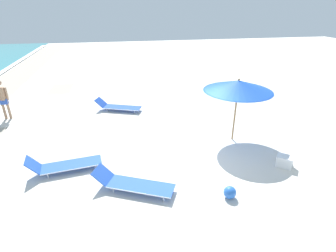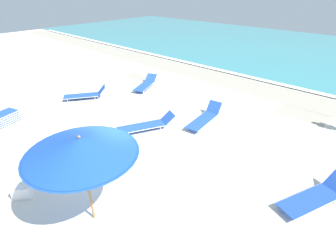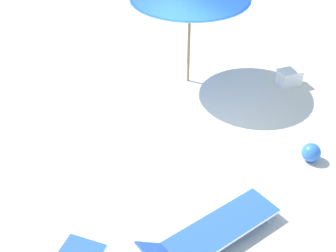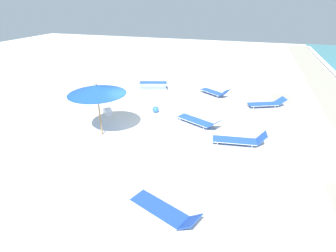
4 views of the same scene
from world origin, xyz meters
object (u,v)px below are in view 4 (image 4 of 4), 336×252
object	(u,v)px
beach_ball	(156,109)
cooler_box	(107,112)
beach_umbrella	(97,90)
sun_lounger_near_water_right	(240,140)
sun_lounger_under_umbrella	(215,92)
sun_lounger_near_water_left	(164,211)
sun_lounger_mid_beach_solo	(199,121)
sun_lounger_beside_umbrella	(267,103)
lounger_stack	(153,86)

from	to	relation	value
beach_ball	cooler_box	distance (m)	2.55
beach_umbrella	sun_lounger_near_water_right	world-z (taller)	beach_umbrella
sun_lounger_under_umbrella	beach_ball	size ratio (longest dim) A/B	5.95
sun_lounger_near_water_left	cooler_box	bearing A→B (deg)	-117.53
sun_lounger_near_water_left	beach_ball	xyz separation A→B (m)	(-6.97, -2.81, -0.04)
sun_lounger_near_water_right	sun_lounger_mid_beach_solo	bearing A→B (deg)	-131.15
beach_ball	sun_lounger_beside_umbrella	bearing A→B (deg)	114.95
beach_umbrella	cooler_box	world-z (taller)	beach_umbrella
sun_lounger_under_umbrella	sun_lounger_near_water_right	distance (m)	6.21
beach_umbrella	cooler_box	xyz separation A→B (m)	(-2.05, -0.88, -1.93)
beach_umbrella	lounger_stack	xyz separation A→B (m)	(-6.79, -0.08, -1.87)
lounger_stack	beach_ball	xyz separation A→B (m)	(3.67, 1.51, -0.08)
sun_lounger_under_umbrella	cooler_box	world-z (taller)	sun_lounger_under_umbrella
sun_lounger_under_umbrella	sun_lounger_beside_umbrella	xyz separation A→B (m)	(1.08, 3.09, -0.01)
sun_lounger_under_umbrella	sun_lounger_beside_umbrella	distance (m)	3.27
lounger_stack	beach_ball	bearing A→B (deg)	5.58
beach_umbrella	sun_lounger_near_water_left	bearing A→B (deg)	47.73
sun_lounger_beside_umbrella	sun_lounger_near_water_left	xyz separation A→B (m)	(9.63, -2.91, 0.00)
sun_lounger_beside_umbrella	beach_ball	world-z (taller)	sun_lounger_beside_umbrella
sun_lounger_near_water_left	beach_ball	size ratio (longest dim) A/B	6.59
lounger_stack	sun_lounger_beside_umbrella	size ratio (longest dim) A/B	0.93
sun_lounger_beside_umbrella	sun_lounger_near_water_left	size ratio (longest dim) A/B	0.95
lounger_stack	sun_lounger_beside_umbrella	bearing A→B (deg)	65.20
sun_lounger_near_water_right	beach_umbrella	bearing A→B (deg)	-88.63
sun_lounger_beside_umbrella	cooler_box	size ratio (longest dim) A/B	3.53
sun_lounger_mid_beach_solo	beach_ball	xyz separation A→B (m)	(-0.83, -2.52, -0.04)
sun_lounger_mid_beach_solo	beach_ball	distance (m)	2.65
sun_lounger_under_umbrella	cooler_box	xyz separation A→B (m)	(4.80, -4.94, -0.03)
lounger_stack	sun_lounger_under_umbrella	world-z (taller)	sun_lounger_under_umbrella
sun_lounger_beside_umbrella	beach_ball	distance (m)	6.30
beach_ball	lounger_stack	bearing A→B (deg)	-157.57
sun_lounger_near_water_left	cooler_box	distance (m)	7.81
sun_lounger_mid_beach_solo	cooler_box	bearing A→B (deg)	-61.82
sun_lounger_mid_beach_solo	lounger_stack	bearing A→B (deg)	-112.78
sun_lounger_near_water_right	cooler_box	xyz separation A→B (m)	(-1.10, -6.86, -0.03)
beach_ball	sun_lounger_near_water_right	bearing A→B (deg)	64.54
sun_lounger_beside_umbrella	beach_ball	size ratio (longest dim) A/B	6.28
sun_lounger_near_water_left	sun_lounger_mid_beach_solo	distance (m)	6.16
sun_lounger_under_umbrella	sun_lounger_near_water_right	bearing A→B (deg)	51.62
cooler_box	sun_lounger_beside_umbrella	bearing A→B (deg)	-114.41
sun_lounger_near_water_left	sun_lounger_mid_beach_solo	world-z (taller)	sun_lounger_near_water_left
sun_lounger_mid_beach_solo	beach_ball	size ratio (longest dim) A/B	6.77
lounger_stack	sun_lounger_mid_beach_solo	xyz separation A→B (m)	(4.49, 4.03, -0.04)
sun_lounger_under_umbrella	cooler_box	size ratio (longest dim) A/B	3.34
sun_lounger_mid_beach_solo	cooler_box	world-z (taller)	sun_lounger_mid_beach_solo
sun_lounger_near_water_left	sun_lounger_mid_beach_solo	bearing A→B (deg)	-155.78
sun_lounger_under_umbrella	beach_ball	world-z (taller)	sun_lounger_under_umbrella
beach_umbrella	sun_lounger_mid_beach_solo	distance (m)	4.96
sun_lounger_under_umbrella	sun_lounger_mid_beach_solo	xyz separation A→B (m)	(4.56, -0.10, -0.01)
sun_lounger_mid_beach_solo	beach_ball	bearing A→B (deg)	-82.83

